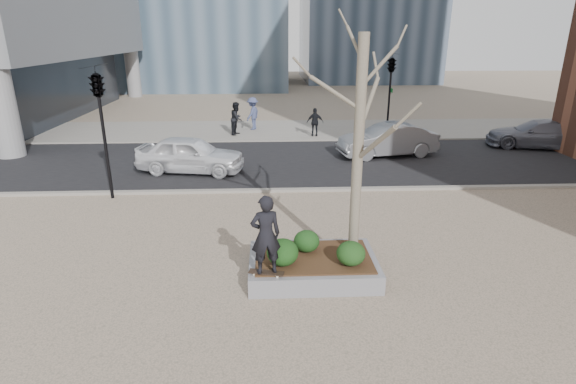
{
  "coord_description": "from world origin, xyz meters",
  "views": [
    {
      "loc": [
        -0.02,
        -9.43,
        5.47
      ],
      "look_at": [
        0.5,
        2.0,
        1.4
      ],
      "focal_mm": 28.0,
      "sensor_mm": 36.0,
      "label": 1
    }
  ],
  "objects_px": {
    "skateboard": "(266,273)",
    "police_car": "(190,154)",
    "skateboarder": "(266,235)",
    "planter": "(313,266)"
  },
  "relations": [
    {
      "from": "skateboard",
      "to": "skateboarder",
      "type": "distance_m",
      "value": 0.93
    },
    {
      "from": "planter",
      "to": "skateboarder",
      "type": "height_order",
      "value": "skateboarder"
    },
    {
      "from": "skateboarder",
      "to": "skateboard",
      "type": "bearing_deg",
      "value": 169.17
    },
    {
      "from": "skateboard",
      "to": "police_car",
      "type": "relative_size",
      "value": 0.18
    },
    {
      "from": "skateboarder",
      "to": "police_car",
      "type": "relative_size",
      "value": 0.41
    },
    {
      "from": "planter",
      "to": "skateboard",
      "type": "xyz_separation_m",
      "value": [
        -1.1,
        -0.75,
        0.26
      ]
    },
    {
      "from": "skateboard",
      "to": "police_car",
      "type": "distance_m",
      "value": 9.84
    },
    {
      "from": "skateboard",
      "to": "skateboarder",
      "type": "xyz_separation_m",
      "value": [
        -0.0,
        0.0,
        0.93
      ]
    },
    {
      "from": "skateboard",
      "to": "skateboarder",
      "type": "bearing_deg",
      "value": -166.58
    },
    {
      "from": "skateboard",
      "to": "police_car",
      "type": "bearing_deg",
      "value": 121.84
    }
  ]
}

